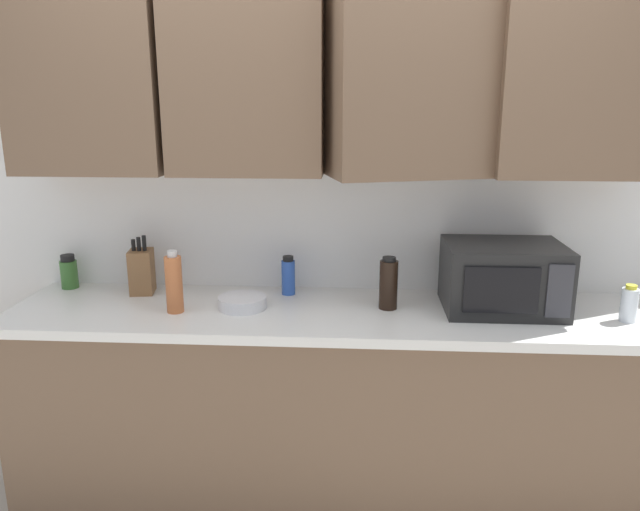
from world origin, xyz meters
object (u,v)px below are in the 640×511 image
(microwave, at_px, (503,277))
(bottle_blue_cleaner, at_px, (288,276))
(bottle_green_oil, at_px, (69,272))
(bowl_ceramic_small, at_px, (242,302))
(knife_block, at_px, (142,271))
(bottle_soy_dark, at_px, (388,284))
(bottle_clear_tall, at_px, (629,304))
(bottle_spice_jar, at_px, (174,284))

(microwave, xyz_separation_m, bottle_blue_cleaner, (-0.91, 0.14, -0.06))
(bottle_green_oil, relative_size, bowl_ceramic_small, 0.78)
(knife_block, bearing_deg, bottle_blue_cleaner, 2.15)
(bottle_soy_dark, relative_size, bottle_clear_tall, 1.48)
(bottle_soy_dark, relative_size, bottle_spice_jar, 0.85)
(bottle_spice_jar, bearing_deg, bottle_clear_tall, 0.25)
(microwave, relative_size, bottle_clear_tall, 3.18)
(bottle_green_oil, distance_m, bowl_ceramic_small, 0.89)
(bottle_soy_dark, height_order, bottle_clear_tall, bottle_soy_dark)
(knife_block, height_order, bottle_spice_jar, knife_block)
(microwave, relative_size, bottle_green_oil, 3.02)
(bottle_green_oil, relative_size, bottle_spice_jar, 0.61)
(bottle_blue_cleaner, xyz_separation_m, bottle_soy_dark, (0.44, -0.16, 0.02))
(bottle_clear_tall, bearing_deg, bowl_ceramic_small, 177.92)
(bottle_blue_cleaner, bearing_deg, bottle_green_oil, 178.47)
(bottle_spice_jar, bearing_deg, bottle_soy_dark, 6.59)
(bottle_clear_tall, bearing_deg, bottle_soy_dark, 174.32)
(bottle_clear_tall, bearing_deg, knife_block, 173.50)
(knife_block, height_order, bottle_clear_tall, knife_block)
(bottle_green_oil, height_order, bowl_ceramic_small, bottle_green_oil)
(bottle_green_oil, bearing_deg, microwave, -5.02)
(bottle_green_oil, height_order, bottle_soy_dark, bottle_soy_dark)
(bowl_ceramic_small, bearing_deg, bottle_clear_tall, -2.08)
(microwave, distance_m, bottle_blue_cleaner, 0.93)
(knife_block, distance_m, bottle_clear_tall, 2.06)
(microwave, bearing_deg, bottle_clear_tall, -13.76)
(knife_block, height_order, bottle_blue_cleaner, knife_block)
(bottle_green_oil, relative_size, bottle_soy_dark, 0.71)
(bottle_spice_jar, xyz_separation_m, bowl_ceramic_small, (0.27, 0.06, -0.10))
(knife_block, xyz_separation_m, bottle_soy_dark, (1.11, -0.14, 0.00))
(bottle_spice_jar, bearing_deg, microwave, 5.18)
(bottle_spice_jar, xyz_separation_m, bottle_clear_tall, (1.82, 0.01, -0.05))
(bottle_soy_dark, height_order, bottle_spice_jar, bottle_spice_jar)
(bottle_clear_tall, bearing_deg, bottle_blue_cleaner, 169.43)
(bottle_green_oil, bearing_deg, bottle_blue_cleaner, -1.53)
(bottle_blue_cleaner, height_order, bowl_ceramic_small, bottle_blue_cleaner)
(knife_block, bearing_deg, bottle_green_oil, 171.86)
(microwave, relative_size, bottle_blue_cleaner, 2.71)
(microwave, relative_size, bowl_ceramic_small, 2.37)
(microwave, bearing_deg, bottle_soy_dark, -177.44)
(microwave, height_order, bottle_blue_cleaner, microwave)
(bottle_blue_cleaner, xyz_separation_m, bottle_clear_tall, (1.38, -0.26, -0.01))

